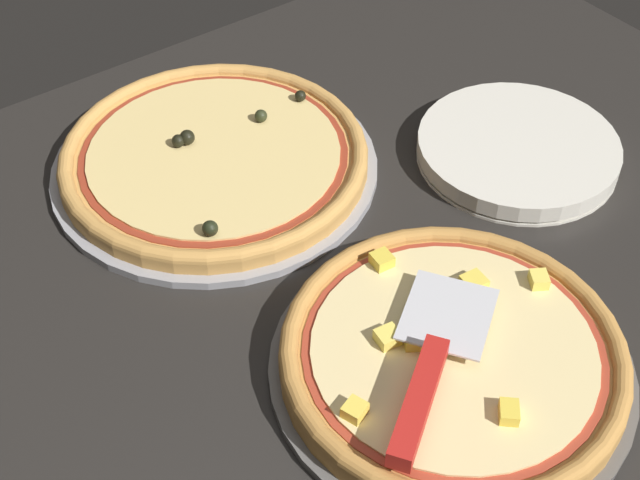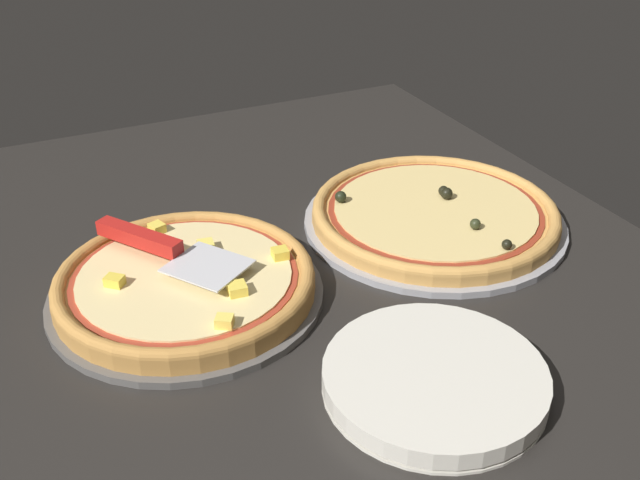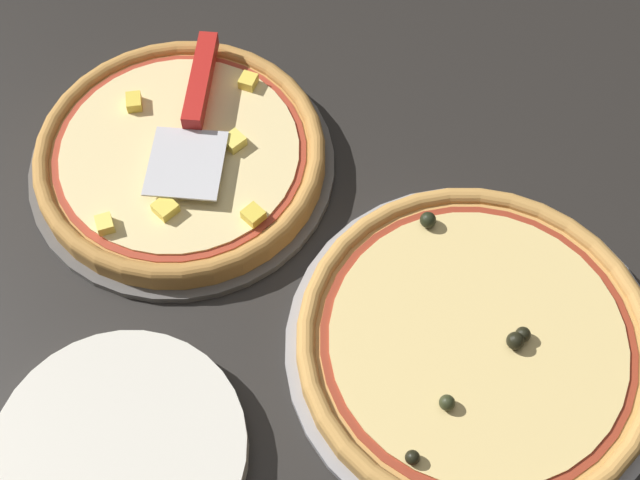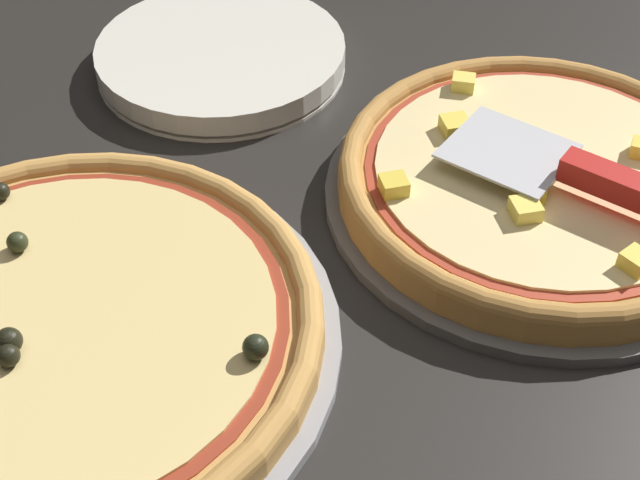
{
  "view_description": "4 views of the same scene",
  "coord_description": "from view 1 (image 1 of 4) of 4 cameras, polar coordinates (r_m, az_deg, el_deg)",
  "views": [
    {
      "loc": [
        -42.81,
        -44.59,
        69.77
      ],
      "look_at": [
        -2.68,
        9.91,
        3.0
      ],
      "focal_mm": 50.0,
      "sensor_mm": 36.0,
      "label": 1
    },
    {
      "loc": [
        77.75,
        -28.3,
        55.65
      ],
      "look_at": [
        -2.68,
        9.91,
        3.0
      ],
      "focal_mm": 42.0,
      "sensor_mm": 36.0,
      "label": 2
    },
    {
      "loc": [
        34.74,
        40.71,
        85.21
      ],
      "look_at": [
        -2.68,
        9.91,
        3.0
      ],
      "focal_mm": 50.0,
      "sensor_mm": 36.0,
      "label": 3
    },
    {
      "loc": [
        -47.97,
        26.3,
        48.81
      ],
      "look_at": [
        -2.68,
        9.91,
        3.0
      ],
      "focal_mm": 50.0,
      "sensor_mm": 36.0,
      "label": 4
    }
  ],
  "objects": [
    {
      "name": "serving_spatula",
      "position": [
        0.8,
        6.83,
        -8.76
      ],
      "size": [
        21.58,
        17.0,
        2.0
      ],
      "color": "silver",
      "rests_on": "pizza_front"
    },
    {
      "name": "pizza_front",
      "position": [
        0.86,
        8.5,
        -7.21
      ],
      "size": [
        33.23,
        33.23,
        3.84
      ],
      "color": "#B77F3D",
      "rests_on": "pizza_pan_front"
    },
    {
      "name": "plate_stack",
      "position": [
        1.12,
        12.53,
        5.66
      ],
      "size": [
        24.51,
        24.51,
        2.8
      ],
      "color": "silver",
      "rests_on": "ground_plane"
    },
    {
      "name": "pizza_back",
      "position": [
        1.08,
        -6.78,
        5.38
      ],
      "size": [
        36.87,
        36.87,
        3.8
      ],
      "color": "#C68E47",
      "rests_on": "pizza_pan_back"
    },
    {
      "name": "pizza_pan_back",
      "position": [
        1.09,
        -6.71,
        4.65
      ],
      "size": [
        39.23,
        39.23,
        1.0
      ],
      "primitive_type": "cylinder",
      "color": "#939399",
      "rests_on": "ground_plane"
    },
    {
      "name": "pizza_pan_front",
      "position": [
        0.88,
        8.36,
        -8.1
      ],
      "size": [
        35.35,
        35.35,
        1.0
      ],
      "primitive_type": "cylinder",
      "color": "#565451",
      "rests_on": "ground_plane"
    },
    {
      "name": "ground_plane",
      "position": [
        0.95,
        4.89,
        -4.79
      ],
      "size": [
        125.77,
        113.9,
        3.6
      ],
      "primitive_type": "cube",
      "color": "black"
    }
  ]
}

